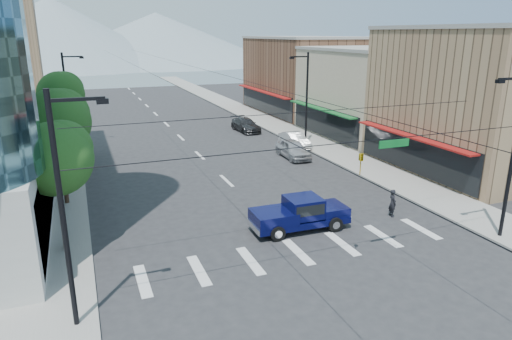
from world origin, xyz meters
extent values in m
plane|color=#28282B|center=(0.00, 0.00, 0.00)|extent=(160.00, 160.00, 0.00)
cube|color=gray|center=(-12.00, 40.00, 0.07)|extent=(4.00, 120.00, 0.15)
cube|color=gray|center=(12.00, 40.00, 0.07)|extent=(4.00, 120.00, 0.15)
cube|color=#8C6B4C|center=(20.00, 10.00, 5.50)|extent=(12.00, 14.00, 11.00)
cube|color=tan|center=(20.00, 24.00, 4.50)|extent=(12.00, 14.00, 9.00)
cube|color=brown|center=(20.00, 40.00, 5.00)|extent=(12.00, 18.00, 10.00)
cube|color=#8C6B4C|center=(-16.50, 62.00, 9.00)|extent=(4.00, 4.00, 18.00)
cone|color=gray|center=(-15.00, 150.00, 11.00)|extent=(80.00, 80.00, 22.00)
cone|color=gray|center=(20.00, 160.00, 9.00)|extent=(90.00, 90.00, 18.00)
cylinder|color=black|center=(-11.20, 6.00, 2.27)|extent=(0.28, 0.28, 4.55)
sphere|color=#1F4818|center=(-11.20, 6.00, 4.88)|extent=(3.64, 3.64, 3.64)
sphere|color=#1F4818|center=(-10.80, 6.30, 5.28)|extent=(2.86, 2.86, 2.86)
cylinder|color=black|center=(-11.20, 13.00, 2.55)|extent=(0.28, 0.28, 5.11)
sphere|color=#1F4818|center=(-11.20, 13.00, 5.47)|extent=(4.09, 4.09, 4.09)
sphere|color=#1F4818|center=(-10.80, 13.30, 5.88)|extent=(3.21, 3.21, 3.21)
cylinder|color=black|center=(-11.20, 20.00, 2.27)|extent=(0.28, 0.28, 4.55)
sphere|color=#1F4818|center=(-11.20, 20.00, 4.88)|extent=(3.64, 3.64, 3.64)
sphere|color=#1F4818|center=(-10.80, 20.30, 5.28)|extent=(2.86, 2.86, 2.86)
cylinder|color=black|center=(-11.20, 27.00, 2.55)|extent=(0.28, 0.28, 5.11)
sphere|color=#1F4818|center=(-11.20, 27.00, 5.47)|extent=(4.09, 4.09, 4.09)
sphere|color=#1F4818|center=(-10.80, 27.30, 5.88)|extent=(3.21, 3.21, 3.21)
cylinder|color=black|center=(-10.80, -1.00, 4.50)|extent=(0.20, 0.20, 9.00)
cylinder|color=black|center=(0.00, -1.00, 6.20)|extent=(21.60, 0.04, 0.04)
imported|color=gold|center=(1.50, -1.00, 5.15)|extent=(0.16, 0.20, 1.00)
cube|color=#0C6626|center=(3.20, -1.00, 5.95)|extent=(1.60, 0.06, 0.35)
cylinder|color=black|center=(-10.80, 30.00, 4.50)|extent=(0.20, 0.20, 9.00)
cube|color=black|center=(-9.90, 30.00, 8.60)|extent=(1.80, 0.12, 0.12)
cube|color=black|center=(-9.10, 30.00, 8.50)|extent=(0.40, 0.25, 0.18)
cylinder|color=black|center=(10.80, 22.00, 4.50)|extent=(0.20, 0.20, 9.00)
cube|color=black|center=(9.90, 22.00, 8.60)|extent=(1.80, 0.12, 0.12)
cube|color=black|center=(9.10, 22.00, 8.50)|extent=(0.40, 0.25, 0.18)
cube|color=#080A3D|center=(1.12, 4.00, 0.55)|extent=(5.55, 2.12, 0.35)
cube|color=#080A3D|center=(3.08, 3.96, 0.95)|extent=(1.64, 1.94, 0.55)
cube|color=#080A3D|center=(1.32, 4.00, 1.35)|extent=(1.94, 1.89, 1.10)
cube|color=black|center=(1.32, 4.00, 1.45)|extent=(1.74, 1.92, 0.60)
cube|color=#080A3D|center=(-0.48, 4.03, 1.00)|extent=(2.35, 2.05, 0.65)
cube|color=silver|center=(3.88, 3.94, 0.55)|extent=(0.16, 1.91, 0.35)
cube|color=silver|center=(-1.63, 4.06, 0.55)|extent=(0.16, 1.91, 0.30)
cylinder|color=black|center=(2.86, 3.01, 0.42)|extent=(0.85, 0.32, 0.84)
cylinder|color=black|center=(2.90, 4.92, 0.42)|extent=(0.85, 0.32, 0.84)
cylinder|color=black|center=(-0.65, 3.08, 0.42)|extent=(0.85, 0.32, 0.84)
cylinder|color=black|center=(-0.61, 4.99, 0.42)|extent=(0.85, 0.32, 0.84)
imported|color=black|center=(7.24, 3.69, 0.86)|extent=(0.53, 0.70, 1.72)
imported|color=#ADADB1|center=(7.60, 18.20, 0.80)|extent=(2.06, 4.79, 1.61)
imported|color=silver|center=(9.40, 21.56, 0.73)|extent=(1.60, 4.46, 1.46)
imported|color=#2A2A2C|center=(7.60, 30.51, 0.74)|extent=(2.37, 5.20, 1.48)
camera|label=1|loc=(-9.89, -17.34, 10.72)|focal=32.00mm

